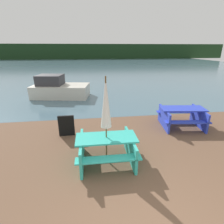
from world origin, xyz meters
TOP-DOWN VIEW (x-y plane):
  - water at (0.00, 30.76)m, footprint 60.00×50.00m
  - far_treeline at (0.00, 50.76)m, footprint 80.00×1.60m
  - picnic_table_teal at (-0.53, 2.57)m, footprint 1.62×1.40m
  - picnic_table_blue at (2.66, 4.45)m, footprint 1.83×1.58m
  - umbrella_white at (-0.53, 2.57)m, footprint 0.28×0.28m
  - boat at (-2.80, 9.71)m, footprint 3.66×2.30m
  - signboard at (-1.77, 4.27)m, footprint 0.55×0.08m

SIDE VIEW (x-z plane):
  - water at x=0.00m, z-range 0.00..0.00m
  - signboard at x=-1.77m, z-range 0.00..0.75m
  - picnic_table_teal at x=-0.53m, z-range 0.08..0.82m
  - picnic_table_blue at x=2.66m, z-range 0.07..0.84m
  - boat at x=-2.80m, z-range -0.17..1.22m
  - umbrella_white at x=-0.53m, z-range 0.51..2.86m
  - far_treeline at x=0.00m, z-range 0.00..4.00m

